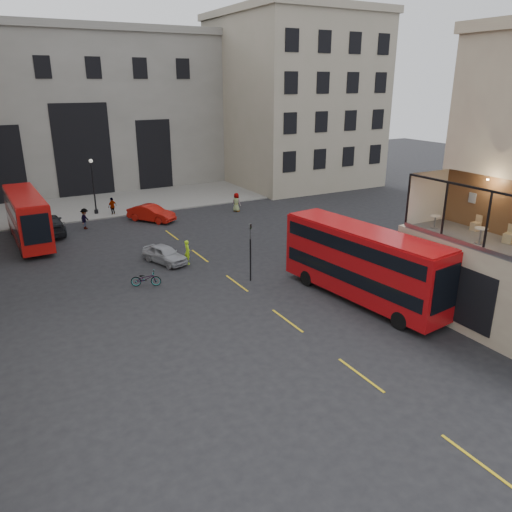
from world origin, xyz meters
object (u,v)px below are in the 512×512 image
car_b (151,213)px  cafe_chair_c (509,238)px  street_lamp_b (94,190)px  bus_far (27,215)px  bicycle (146,279)px  pedestrian_b (85,219)px  car_a (165,254)px  pedestrian_c (112,206)px  bus_near (363,261)px  cafe_chair_d (476,226)px  cafe_table_mid (481,233)px  car_c (49,225)px  cyclist (187,252)px  traffic_light_near (250,245)px  pedestrian_d (236,202)px  cafe_table_far (435,220)px

car_b → cafe_chair_c: bearing=-108.0°
street_lamp_b → bus_far: (-6.51, -6.40, -0.18)m
street_lamp_b → bicycle: bearing=-93.4°
bus_far → cafe_chair_c: size_ratio=10.85×
pedestrian_b → bus_far: bearing=144.0°
car_a → pedestrian_c: size_ratio=2.15×
bus_near → cafe_chair_d: size_ratio=13.20×
car_b → pedestrian_c: (-2.58, 3.86, 0.13)m
pedestrian_b → cafe_table_mid: bearing=-122.0°
car_b → car_c: car_c is taller
bus_far → bus_near: bearing=-53.6°
cyclist → traffic_light_near: bearing=-146.2°
car_a → bicycle: size_ratio=2.00×
bus_far → cafe_chair_d: 32.27m
pedestrian_d → cafe_table_far: size_ratio=2.65×
bus_near → pedestrian_b: size_ratio=6.07×
pedestrian_c → car_a: bearing=61.1°
pedestrian_b → cafe_chair_d: size_ratio=2.18×
bicycle → pedestrian_c: (2.51, 18.60, 0.38)m
cafe_chair_d → car_a: bearing=128.6°
car_a → car_b: (2.64, 11.24, 0.10)m
pedestrian_b → cafe_table_mid: cafe_table_mid is taller
bus_far → car_c: bearing=46.7°
pedestrian_d → cafe_table_mid: bearing=149.7°
bicycle → cafe_table_far: (13.19, -10.50, 4.57)m
bus_near → cafe_table_mid: size_ratio=14.06×
traffic_light_near → car_a: 7.19m
bus_far → car_c: bus_far is taller
pedestrian_c → cafe_table_far: cafe_table_far is taller
car_c → cafe_chair_d: size_ratio=6.62×
bicycle → pedestrian_d: 19.65m
car_b → pedestrian_b: (-5.81, 0.32, 0.17)m
car_c → cafe_table_mid: bearing=121.5°
bus_far → cafe_chair_d: (20.09, -25.12, 2.64)m
car_c → bicycle: car_c is taller
car_c → pedestrian_b: pedestrian_b is taller
car_a → pedestrian_b: size_ratio=2.06×
cafe_table_far → cafe_chair_d: (1.55, -1.41, -0.21)m
street_lamp_b → car_c: (-4.83, -4.62, -1.59)m
car_a → cafe_table_far: bearing=-72.5°
street_lamp_b → pedestrian_c: (1.35, -1.02, -1.52)m
cafe_table_far → cafe_chair_c: cafe_chair_c is taller
street_lamp_b → cafe_chair_d: size_ratio=6.39×
car_c → cafe_chair_c: cafe_chair_c is taller
pedestrian_b → pedestrian_c: size_ratio=1.04×
pedestrian_b → pedestrian_d: 14.31m
cafe_table_far → car_a: bearing=127.5°
car_b → cafe_table_far: 26.86m
bus_near → bus_far: 26.52m
pedestrian_b → pedestrian_c: (3.23, 3.54, -0.04)m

